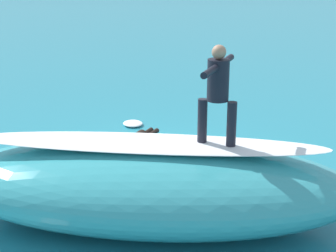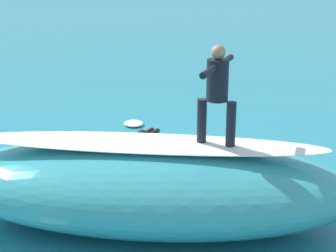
# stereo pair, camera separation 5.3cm
# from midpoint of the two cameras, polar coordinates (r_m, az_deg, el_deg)

# --- Properties ---
(ground_plane) EXTENTS (120.00, 120.00, 0.00)m
(ground_plane) POSITION_cam_midpoint_polar(r_m,az_deg,el_deg) (11.00, -1.63, -4.34)
(ground_plane) COLOR teal
(wave_crest) EXTENTS (7.14, 3.92, 1.35)m
(wave_crest) POSITION_cam_midpoint_polar(r_m,az_deg,el_deg) (8.49, -2.40, -6.46)
(wave_crest) COLOR teal
(wave_crest) RESTS_ON ground_plane
(wave_foam_lip) EXTENTS (5.82, 1.98, 0.08)m
(wave_foam_lip) POSITION_cam_midpoint_polar(r_m,az_deg,el_deg) (8.22, -2.46, -1.91)
(wave_foam_lip) COLOR white
(wave_foam_lip) RESTS_ON wave_crest
(surfboard_riding) EXTENTS (1.91, 0.65, 0.07)m
(surfboard_riding) POSITION_cam_midpoint_polar(r_m,az_deg,el_deg) (8.13, 5.13, -2.20)
(surfboard_riding) COLOR silver
(surfboard_riding) RESTS_ON wave_crest
(surfer_riding) EXTENTS (0.62, 1.47, 1.55)m
(surfer_riding) POSITION_cam_midpoint_polar(r_m,az_deg,el_deg) (7.86, 5.32, 4.23)
(surfer_riding) COLOR black
(surfer_riding) RESTS_ON surfboard_riding
(surfboard_paddling) EXTENTS (0.82, 2.06, 0.10)m
(surfboard_paddling) POSITION_cam_midpoint_polar(r_m,az_deg,el_deg) (11.87, -3.77, -2.37)
(surfboard_paddling) COLOR #E0563D
(surfboard_paddling) RESTS_ON ground_plane
(surfer_paddling) EXTENTS (0.46, 1.57, 0.28)m
(surfer_paddling) POSITION_cam_midpoint_polar(r_m,az_deg,el_deg) (11.91, -3.52, -1.42)
(surfer_paddling) COLOR black
(surfer_paddling) RESTS_ON surfboard_paddling
(foam_patch_mid) EXTENTS (0.74, 0.76, 0.10)m
(foam_patch_mid) POSITION_cam_midpoint_polar(r_m,az_deg,el_deg) (13.55, -4.00, 0.29)
(foam_patch_mid) COLOR white
(foam_patch_mid) RESTS_ON ground_plane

